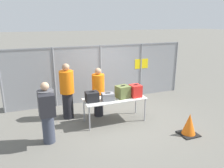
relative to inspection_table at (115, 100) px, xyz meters
The scene contains 12 objects.
ground_plane 0.74m from the inspection_table, 21.15° to the left, with size 120.00×120.00×0.00m, color #605E56.
fence_section 2.03m from the inspection_table, 83.61° to the left, with size 7.09×0.07×2.18m.
inspection_table is the anchor object (origin of this frame).
suitcase_black 0.75m from the inspection_table, behind, with size 0.38×0.32×0.32m.
suitcase_grey 0.31m from the inspection_table, 163.31° to the right, with size 0.39×0.31×0.25m.
suitcase_olive 0.36m from the inspection_table, ahead, with size 0.45×0.41×0.40m.
suitcase_red 0.72m from the inspection_table, ahead, with size 0.34×0.35×0.40m.
traveler_hooded 2.15m from the inspection_table, 164.19° to the right, with size 0.41×0.63×1.64m.
security_worker_near 0.70m from the inspection_table, 119.01° to the left, with size 0.40×0.40×1.63m.
security_worker_far 1.55m from the inspection_table, 148.99° to the left, with size 0.45×0.45×1.81m.
utility_trailer 4.18m from the inspection_table, 77.55° to the left, with size 3.41×2.28×0.71m.
traffic_cone 2.27m from the inspection_table, 43.50° to the right, with size 0.50×0.50×0.62m.
Camera 1 is at (-2.57, -5.95, 3.09)m, focal length 35.00 mm.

